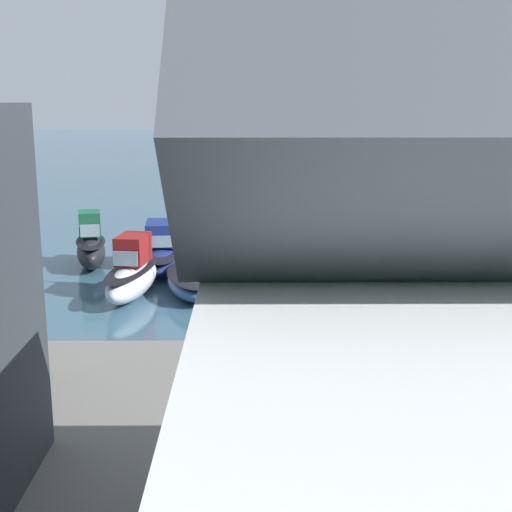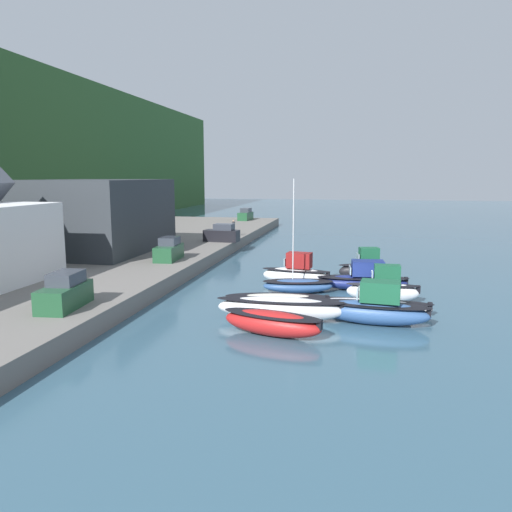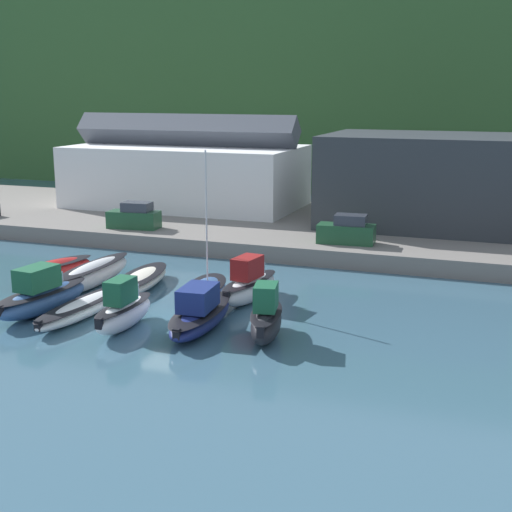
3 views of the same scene
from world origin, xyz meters
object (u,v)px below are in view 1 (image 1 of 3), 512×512
Objects in this scene: moored_boat_7 at (235,243)px; moored_boat_8 at (162,252)px; moored_boat_6 at (295,257)px; moored_boat_9 at (91,246)px; moored_boat_5 at (342,246)px; moored_boat_3 at (192,281)px; moored_boat_2 at (300,287)px; moored_boat_4 at (132,274)px; moored_boat_0 at (433,278)px; mooring_buoy_0 at (341,219)px; moored_boat_1 at (367,277)px.

moored_boat_8 is at bearing 18.84° from moored_boat_7.
moored_boat_6 is 1.71× the size of moored_boat_9.
moored_boat_5 is 1.40× the size of moored_boat_9.
moored_boat_3 is at bearing 42.87° from moored_boat_5.
moored_boat_2 is at bearing 73.77° from moored_boat_5.
moored_boat_4 reaches higher than moored_boat_6.
moored_boat_9 is (16.85, -5.59, 0.33)m from moored_boat_0.
moored_boat_2 is at bearing 90.54° from moored_boat_6.
moored_boat_5 reaches higher than moored_boat_8.
moored_boat_4 is at bearing -2.25° from moored_boat_3.
moored_boat_0 is 1.28× the size of moored_boat_9.
moored_boat_4 is at bearing 36.96° from moored_boat_5.
moored_boat_2 is 1.08× the size of moored_boat_5.
moored_boat_0 is at bearing 167.35° from moored_boat_3.
moored_boat_5 is 13.40m from moored_boat_9.
moored_boat_3 reaches higher than moored_boat_4.
moored_boat_8 is at bearing -80.67° from moored_boat_3.
moored_boat_9 is at bearing 41.17° from mooring_buoy_0.
moored_boat_9 is 8.30× the size of mooring_buoy_0.
moored_boat_2 is 1.26× the size of moored_boat_4.
moored_boat_3 is at bearing 106.09° from moored_boat_8.
moored_boat_8 is 12.35× the size of mooring_buoy_0.
moored_boat_3 is (11.07, -0.19, -0.16)m from moored_boat_0.
moored_boat_0 is 1.07× the size of moored_boat_4.
moored_boat_2 reaches higher than moored_boat_6.
moored_boat_7 is at bearing -48.69° from moored_boat_1.
moored_boat_3 is 1.48× the size of moored_boat_4.
moored_boat_7 is at bearing -165.08° from moored_boat_8.
moored_boat_4 is at bearing 38.51° from moored_boat_6.
moored_boat_3 reaches higher than moored_boat_8.
moored_boat_0 is 3.03m from moored_boat_1.
moored_boat_3 is 7.92m from moored_boat_9.
moored_boat_4 is 8.27m from moored_boat_7.
moored_boat_6 is (-5.06, -5.34, -0.08)m from moored_boat_3.
moored_boat_3 is at bearing -17.26° from moored_boat_2.
moored_boat_7 is at bearing -21.14° from moored_boat_0.
moored_boat_3 is at bearing 48.15° from moored_boat_6.
moored_boat_0 is 0.91× the size of moored_boat_5.
moored_boat_1 is at bearing 167.06° from moored_boat_3.
mooring_buoy_0 is at bearing -90.84° from moored_boat_5.
moored_boat_2 is 9.13m from moored_boat_8.
moored_boat_9 is (5.78, -5.40, 0.49)m from moored_boat_3.
moored_boat_1 is 18.66m from mooring_buoy_0.
moored_boat_2 is 7.98m from moored_boat_7.
moored_boat_8 is (10.01, -5.32, 0.05)m from moored_boat_1.
moored_boat_4 is at bearing -0.10° from moored_boat_1.
moored_boat_8 reaches higher than mooring_buoy_0.
moored_boat_5 is at bearing 171.21° from moored_boat_7.
moored_boat_5 is (3.46, -5.91, 0.25)m from moored_boat_0.
moored_boat_2 is at bearing 20.72° from moored_boat_0.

